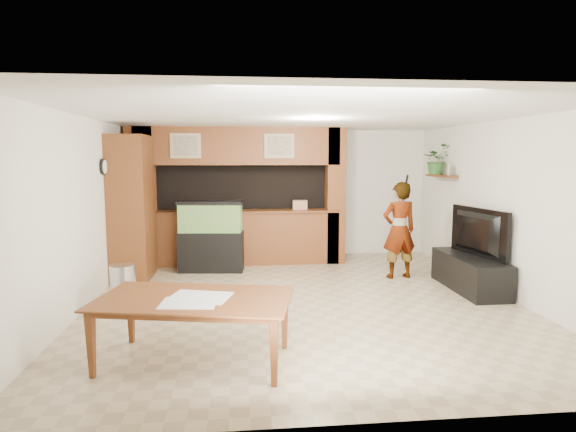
{
  "coord_description": "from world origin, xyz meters",
  "views": [
    {
      "loc": [
        -0.9,
        -6.67,
        2.05
      ],
      "look_at": [
        -0.16,
        0.6,
        1.15
      ],
      "focal_mm": 30.0,
      "sensor_mm": 36.0,
      "label": 1
    }
  ],
  "objects": [
    {
      "name": "microphone",
      "position": [
        1.84,
        0.98,
        1.68
      ],
      "size": [
        0.04,
        0.1,
        0.16
      ],
      "primitive_type": "cylinder",
      "rotation": [
        0.44,
        0.0,
        0.0
      ],
      "color": "black",
      "rests_on": "person"
    },
    {
      "name": "wall_clock",
      "position": [
        -2.97,
        1.0,
        1.9
      ],
      "size": [
        0.05,
        0.25,
        0.25
      ],
      "color": "black",
      "rests_on": "wall_left"
    },
    {
      "name": "ceiling",
      "position": [
        0.0,
        0.0,
        2.6
      ],
      "size": [
        6.5,
        6.5,
        0.0
      ],
      "primitive_type": "plane",
      "color": "white",
      "rests_on": "wall_back"
    },
    {
      "name": "potted_plant",
      "position": [
        2.82,
        2.13,
        2.01
      ],
      "size": [
        0.62,
        0.58,
        0.57
      ],
      "primitive_type": "imported",
      "rotation": [
        0.0,
        0.0,
        0.3
      ],
      "color": "#2E6327",
      "rests_on": "wall_shelf"
    },
    {
      "name": "television",
      "position": [
        2.65,
        0.3,
        0.9
      ],
      "size": [
        0.39,
        1.3,
        0.75
      ],
      "primitive_type": "imported",
      "rotation": [
        0.0,
        0.0,
        1.74
      ],
      "color": "black",
      "rests_on": "tv_stand"
    },
    {
      "name": "counter_box",
      "position": [
        0.27,
        2.45,
        1.13
      ],
      "size": [
        0.29,
        0.21,
        0.18
      ],
      "primitive_type": "cube",
      "rotation": [
        0.0,
        0.0,
        -0.11
      ],
      "color": "tan",
      "rests_on": "partition"
    },
    {
      "name": "photo_frame",
      "position": [
        2.85,
        1.68,
        1.82
      ],
      "size": [
        0.07,
        0.16,
        0.2
      ],
      "primitive_type": "cube",
      "rotation": [
        0.0,
        0.0,
        -0.25
      ],
      "color": "tan",
      "rests_on": "wall_shelf"
    },
    {
      "name": "partition",
      "position": [
        -0.95,
        2.64,
        1.31
      ],
      "size": [
        4.2,
        0.99,
        2.6
      ],
      "color": "brown",
      "rests_on": "floor"
    },
    {
      "name": "pantry_cabinet",
      "position": [
        -2.7,
        1.58,
        1.2
      ],
      "size": [
        0.6,
        0.98,
        2.41
      ],
      "primitive_type": "cube",
      "color": "brown",
      "rests_on": "floor"
    },
    {
      "name": "person",
      "position": [
        1.79,
        1.14,
        0.82
      ],
      "size": [
        0.64,
        0.47,
        1.64
      ],
      "primitive_type": "imported",
      "rotation": [
        0.0,
        0.0,
        3.28
      ],
      "color": "#947C51",
      "rests_on": "floor"
    },
    {
      "name": "floor",
      "position": [
        0.0,
        0.0,
        0.0
      ],
      "size": [
        6.5,
        6.5,
        0.0
      ],
      "primitive_type": "plane",
      "color": "tan",
      "rests_on": "ground"
    },
    {
      "name": "trash_can",
      "position": [
        -2.47,
        -0.15,
        0.3
      ],
      "size": [
        0.33,
        0.33,
        0.61
      ],
      "primitive_type": "cylinder",
      "color": "#B2B2B7",
      "rests_on": "floor"
    },
    {
      "name": "wall_left",
      "position": [
        -3.0,
        0.0,
        1.3
      ],
      "size": [
        0.0,
        6.5,
        6.5
      ],
      "primitive_type": "plane",
      "rotation": [
        1.57,
        0.0,
        1.57
      ],
      "color": "silver",
      "rests_on": "floor"
    },
    {
      "name": "wall_back",
      "position": [
        0.0,
        3.25,
        1.3
      ],
      "size": [
        6.0,
        0.0,
        6.0
      ],
      "primitive_type": "plane",
      "rotation": [
        1.57,
        0.0,
        0.0
      ],
      "color": "silver",
      "rests_on": "floor"
    },
    {
      "name": "newspaper_b",
      "position": [
        -1.3,
        -1.98,
        0.67
      ],
      "size": [
        0.68,
        0.57,
        0.01
      ],
      "primitive_type": "cube",
      "rotation": [
        0.0,
        0.0,
        -0.28
      ],
      "color": "silver",
      "rests_on": "dining_table"
    },
    {
      "name": "wall_right",
      "position": [
        3.0,
        0.0,
        1.3
      ],
      "size": [
        0.0,
        6.5,
        6.5
      ],
      "primitive_type": "plane",
      "rotation": [
        1.57,
        0.0,
        -1.57
      ],
      "color": "silver",
      "rests_on": "floor"
    },
    {
      "name": "tv_stand",
      "position": [
        2.65,
        0.3,
        0.26
      ],
      "size": [
        0.58,
        1.58,
        0.53
      ],
      "primitive_type": "cube",
      "color": "black",
      "rests_on": "floor"
    },
    {
      "name": "aquarium",
      "position": [
        -1.41,
        1.95,
        0.62
      ],
      "size": [
        1.15,
        0.43,
        1.27
      ],
      "rotation": [
        0.0,
        0.0,
        -0.1
      ],
      "color": "black",
      "rests_on": "floor"
    },
    {
      "name": "wall_shelf",
      "position": [
        2.85,
        1.95,
        1.7
      ],
      "size": [
        0.25,
        0.9,
        0.04
      ],
      "primitive_type": "cube",
      "color": "brown",
      "rests_on": "wall_right"
    },
    {
      "name": "newspaper_a",
      "position": [
        -1.39,
        -2.17,
        0.67
      ],
      "size": [
        0.56,
        0.43,
        0.01
      ],
      "primitive_type": "cube",
      "rotation": [
        0.0,
        0.0,
        -0.1
      ],
      "color": "silver",
      "rests_on": "dining_table"
    },
    {
      "name": "dining_table",
      "position": [
        -1.36,
        -2.01,
        0.33
      ],
      "size": [
        2.08,
        1.42,
        0.67
      ],
      "primitive_type": "imported",
      "rotation": [
        0.0,
        0.0,
        -0.2
      ],
      "color": "brown",
      "rests_on": "floor"
    }
  ]
}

